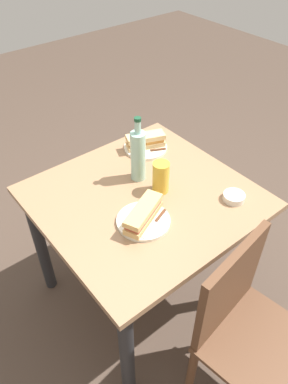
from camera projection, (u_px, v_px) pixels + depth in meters
ground_plane at (144, 291)px, 2.11m from camera, size 8.00×8.00×0.00m
dining_table at (144, 216)px, 1.70m from camera, size 0.90×0.87×0.74m
chair_far at (246, 328)px, 1.40m from camera, size 0.45×0.45×0.87m
plate_near at (143, 221)px, 1.49m from camera, size 0.22×0.22×0.01m
baguette_sandwich_near at (143, 214)px, 1.46m from camera, size 0.23×0.15×0.07m
knife_near at (156, 221)px, 1.47m from camera, size 0.17×0.07×0.01m
plate_far at (145, 147)px, 1.89m from camera, size 0.22×0.22×0.01m
baguette_sandwich_far at (146, 141)px, 1.86m from camera, size 0.21×0.14×0.07m
knife_far at (151, 151)px, 1.85m from camera, size 0.17×0.09×0.01m
water_bottle at (138, 155)px, 1.63m from camera, size 0.07×0.07×0.32m
beer_glass at (161, 177)px, 1.60m from camera, size 0.07×0.07×0.15m
olive_bowl at (234, 197)px, 1.59m from camera, size 0.09×0.09×0.03m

